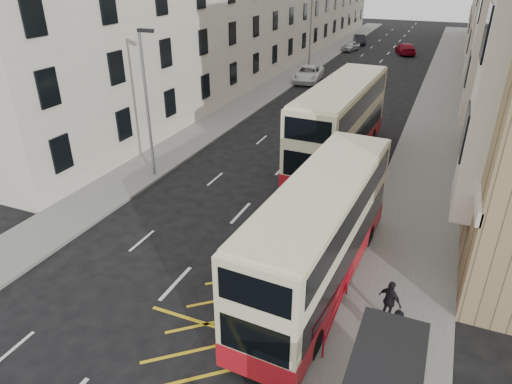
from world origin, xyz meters
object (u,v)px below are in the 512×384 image
at_px(street_lamp_near, 147,97).
at_px(double_decker_front, 320,234).
at_px(pedestrian_far, 390,301).
at_px(white_van, 308,74).
at_px(street_lamp_far, 311,29).
at_px(car_silver, 350,46).
at_px(car_dark, 359,40).
at_px(car_red, 406,49).
at_px(pedestrian_mid, 397,331).
at_px(double_decker_rear, 340,123).

bearing_deg(street_lamp_near, double_decker_front, -27.24).
xyz_separation_m(pedestrian_far, white_van, (-13.03, 32.95, -0.14)).
height_order(street_lamp_far, double_decker_front, street_lamp_far).
distance_m(car_silver, car_dark, 6.07).
xyz_separation_m(pedestrian_far, car_red, (-5.67, 53.02, -0.19)).
bearing_deg(car_silver, pedestrian_far, -64.58).
relative_size(white_van, car_red, 1.11).
relative_size(street_lamp_near, car_dark, 1.86).
distance_m(pedestrian_far, car_dark, 60.16).
xyz_separation_m(pedestrian_far, car_silver, (-13.03, 52.66, -0.26)).
distance_m(pedestrian_mid, car_red, 54.72).
bearing_deg(car_red, car_dark, -54.82).
bearing_deg(street_lamp_near, street_lamp_far, 90.00).
xyz_separation_m(double_decker_front, pedestrian_mid, (3.25, -2.46, -1.30)).
xyz_separation_m(street_lamp_near, double_decker_rear, (9.12, 6.29, -2.15)).
bearing_deg(car_silver, car_red, 14.33).
xyz_separation_m(car_dark, car_red, (7.35, -5.71, 0.02)).
height_order(street_lamp_far, white_van, street_lamp_far).
bearing_deg(street_lamp_far, car_silver, 85.81).
height_order(double_decker_front, pedestrian_mid, double_decker_front).
bearing_deg(double_decker_front, car_red, 96.11).
bearing_deg(street_lamp_near, pedestrian_mid, -29.63).
relative_size(pedestrian_mid, car_red, 0.31).
bearing_deg(double_decker_front, pedestrian_far, -18.36).
distance_m(double_decker_rear, pedestrian_far, 14.26).
xyz_separation_m(street_lamp_far, double_decker_rear, (9.12, -23.71, -2.15)).
bearing_deg(pedestrian_mid, white_van, 79.50).
xyz_separation_m(street_lamp_far, pedestrian_mid, (14.60, -38.31, -3.72)).
bearing_deg(street_lamp_near, car_silver, 88.56).
xyz_separation_m(street_lamp_far, car_silver, (1.15, 15.71, -3.98)).
distance_m(pedestrian_far, car_red, 53.32).
relative_size(street_lamp_near, pedestrian_mid, 5.23).
height_order(pedestrian_mid, car_red, pedestrian_mid).
xyz_separation_m(double_decker_front, white_van, (-10.20, 31.85, -1.44)).
bearing_deg(car_red, street_lamp_near, 62.55).
height_order(double_decker_rear, car_silver, double_decker_rear).
bearing_deg(pedestrian_mid, street_lamp_far, 78.96).
xyz_separation_m(street_lamp_near, street_lamp_far, (0.00, 30.00, 0.00)).
height_order(pedestrian_mid, white_van, pedestrian_mid).
relative_size(street_lamp_near, double_decker_rear, 0.65).
bearing_deg(street_lamp_far, pedestrian_far, -69.01).
distance_m(street_lamp_near, pedestrian_mid, 17.21).
height_order(pedestrian_mid, car_silver, pedestrian_mid).
bearing_deg(double_decker_front, double_decker_rear, 103.38).
bearing_deg(double_decker_front, car_dark, 103.02).
bearing_deg(double_decker_rear, street_lamp_far, 113.08).
xyz_separation_m(street_lamp_near, pedestrian_far, (14.18, -6.95, -3.72)).
height_order(street_lamp_near, double_decker_rear, street_lamp_near).
xyz_separation_m(street_lamp_far, car_dark, (1.15, 21.78, -3.93)).
relative_size(double_decker_rear, car_red, 2.46).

